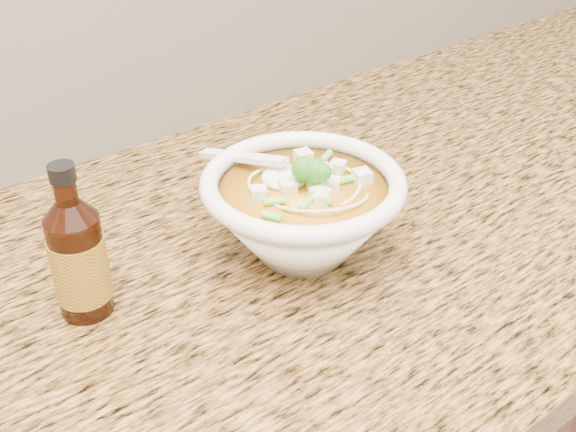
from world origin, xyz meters
TOP-DOWN VIEW (x-y plane):
  - soup_bowl at (0.34, 1.64)m, footprint 0.22×0.24m
  - hot_sauce_bottle at (0.11, 1.70)m, footprint 0.07×0.07m

SIDE VIEW (x-z plane):
  - soup_bowl at x=0.34m, z-range 0.89..1.01m
  - hot_sauce_bottle at x=0.11m, z-range 0.88..1.04m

